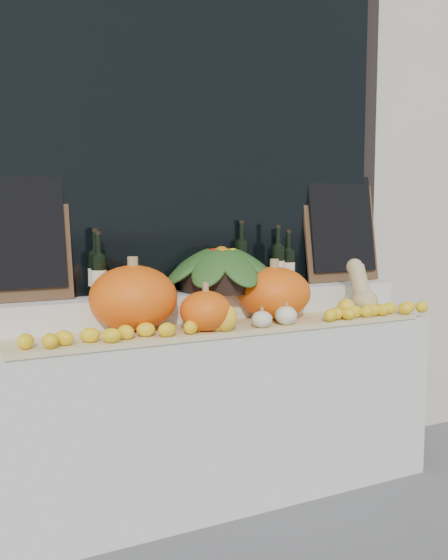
# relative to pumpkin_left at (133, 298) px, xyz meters

# --- Properties ---
(storefront_facade) EXTENTS (7.00, 0.94, 4.50)m
(storefront_facade) POSITION_rel_pumpkin_left_xyz_m (0.44, 0.74, 1.19)
(storefront_facade) COLOR beige
(storefront_facade) RESTS_ON ground
(display_sill) EXTENTS (2.30, 0.55, 0.88)m
(display_sill) POSITION_rel_pumpkin_left_xyz_m (0.44, 0.02, -0.61)
(display_sill) COLOR silver
(display_sill) RESTS_ON ground
(rear_tier) EXTENTS (2.30, 0.25, 0.16)m
(rear_tier) POSITION_rel_pumpkin_left_xyz_m (0.44, 0.17, -0.09)
(rear_tier) COLOR silver
(rear_tier) RESTS_ON display_sill
(straw_bedding) EXTENTS (2.10, 0.32, 0.02)m
(straw_bedding) POSITION_rel_pumpkin_left_xyz_m (0.44, -0.10, -0.16)
(straw_bedding) COLOR tan
(straw_bedding) RESTS_ON display_sill
(pumpkin_left) EXTENTS (0.53, 0.53, 0.30)m
(pumpkin_left) POSITION_rel_pumpkin_left_xyz_m (0.00, 0.00, 0.00)
(pumpkin_left) COLOR #FF620D
(pumpkin_left) RESTS_ON straw_bedding
(pumpkin_right) EXTENTS (0.47, 0.47, 0.27)m
(pumpkin_right) POSITION_rel_pumpkin_left_xyz_m (0.74, -0.04, -0.02)
(pumpkin_right) COLOR #FF620D
(pumpkin_right) RESTS_ON straw_bedding
(pumpkin_center) EXTENTS (0.30, 0.30, 0.18)m
(pumpkin_center) POSITION_rel_pumpkin_left_xyz_m (0.29, -0.17, -0.06)
(pumpkin_center) COLOR #FF620D
(pumpkin_center) RESTS_ON straw_bedding
(butternut_squash) EXTENTS (0.15, 0.21, 0.29)m
(butternut_squash) POSITION_rel_pumpkin_left_xyz_m (1.25, -0.10, -0.03)
(butternut_squash) COLOR tan
(butternut_squash) RESTS_ON straw_bedding
(decorative_gourds) EXTENTS (0.85, 0.15, 0.15)m
(decorative_gourds) POSITION_rel_pumpkin_left_xyz_m (0.60, -0.21, -0.10)
(decorative_gourds) COLOR #317222
(decorative_gourds) RESTS_ON straw_bedding
(lemon_heap) EXTENTS (2.20, 0.16, 0.06)m
(lemon_heap) POSITION_rel_pumpkin_left_xyz_m (0.44, -0.21, -0.12)
(lemon_heap) COLOR yellow
(lemon_heap) RESTS_ON straw_bedding
(produce_bowl) EXTENTS (0.66, 0.66, 0.24)m
(produce_bowl) POSITION_rel_pumpkin_left_xyz_m (0.54, 0.16, 0.10)
(produce_bowl) COLOR black
(produce_bowl) RESTS_ON rear_tier
(wine_bottle_far_left) EXTENTS (0.08, 0.08, 0.32)m
(wine_bottle_far_left) POSITION_rel_pumpkin_left_xyz_m (-0.11, 0.16, 0.09)
(wine_bottle_far_left) COLOR black
(wine_bottle_far_left) RESTS_ON rear_tier
(wine_bottle_near_left) EXTENTS (0.08, 0.08, 0.33)m
(wine_bottle_near_left) POSITION_rel_pumpkin_left_xyz_m (-0.12, 0.20, 0.10)
(wine_bottle_near_left) COLOR black
(wine_bottle_near_left) RESTS_ON rear_tier
(wine_bottle_tall) EXTENTS (0.08, 0.08, 0.36)m
(wine_bottle_tall) POSITION_rel_pumpkin_left_xyz_m (0.69, 0.23, 0.11)
(wine_bottle_tall) COLOR black
(wine_bottle_tall) RESTS_ON rear_tier
(wine_bottle_near_right) EXTENTS (0.08, 0.08, 0.34)m
(wine_bottle_near_right) POSITION_rel_pumpkin_left_xyz_m (0.88, 0.15, 0.10)
(wine_bottle_near_right) COLOR black
(wine_bottle_near_right) RESTS_ON rear_tier
(wine_bottle_far_right) EXTENTS (0.08, 0.08, 0.31)m
(wine_bottle_far_right) POSITION_rel_pumpkin_left_xyz_m (0.96, 0.18, 0.09)
(wine_bottle_far_right) COLOR black
(wine_bottle_far_right) RESTS_ON rear_tier
(chalkboard_left) EXTENTS (0.50, 0.13, 0.61)m
(chalkboard_left) POSITION_rel_pumpkin_left_xyz_m (-0.48, 0.23, 0.31)
(chalkboard_left) COLOR #4C331E
(chalkboard_left) RESTS_ON rear_tier
(chalkboard_right) EXTENTS (0.50, 0.13, 0.61)m
(chalkboard_right) POSITION_rel_pumpkin_left_xyz_m (1.36, 0.23, 0.31)
(chalkboard_right) COLOR #4C331E
(chalkboard_right) RESTS_ON rear_tier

